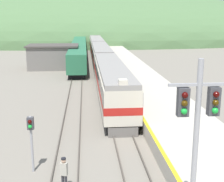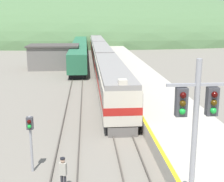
% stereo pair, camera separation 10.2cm
% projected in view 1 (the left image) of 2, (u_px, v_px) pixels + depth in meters
% --- Properties ---
extents(track_main, '(1.52, 180.00, 0.16)m').
position_uv_depth(track_main, '(96.00, 54.00, 75.50)').
color(track_main, '#4C443D').
rests_on(track_main, ground).
extents(track_siding, '(1.52, 180.00, 0.16)m').
position_uv_depth(track_siding, '(80.00, 54.00, 75.17)').
color(track_siding, '#4C443D').
rests_on(track_siding, ground).
extents(platform, '(5.82, 140.00, 1.11)m').
position_uv_depth(platform, '(125.00, 63.00, 56.38)').
color(platform, '#BCB5A5').
rests_on(platform, ground).
extents(distant_hills, '(187.85, 84.53, 35.65)m').
position_uv_depth(distant_hills, '(92.00, 39.00, 124.41)').
color(distant_hills, '#517547').
rests_on(distant_hills, ground).
extents(station_shed, '(8.63, 6.31, 4.09)m').
position_uv_depth(station_shed, '(53.00, 57.00, 53.78)').
color(station_shed, slate).
rests_on(station_shed, ground).
extents(express_train_lead_car, '(2.91, 20.76, 4.32)m').
position_uv_depth(express_train_lead_car, '(112.00, 82.00, 32.47)').
color(express_train_lead_car, black).
rests_on(express_train_lead_car, ground).
extents(carriage_second, '(2.90, 19.57, 3.96)m').
position_uv_depth(carriage_second, '(101.00, 57.00, 53.09)').
color(carriage_second, black).
rests_on(carriage_second, ground).
extents(carriage_third, '(2.90, 19.57, 3.96)m').
position_uv_depth(carriage_third, '(97.00, 46.00, 72.91)').
color(carriage_third, black).
rests_on(carriage_third, ground).
extents(carriage_fourth, '(2.90, 19.57, 3.96)m').
position_uv_depth(carriage_fourth, '(94.00, 40.00, 92.74)').
color(carriage_fourth, black).
rests_on(carriage_fourth, ground).
extents(siding_train, '(2.90, 45.12, 3.64)m').
position_uv_depth(siding_train, '(79.00, 51.00, 65.11)').
color(siding_train, black).
rests_on(siding_train, ground).
extents(signal_mast_main, '(2.20, 0.42, 7.37)m').
position_uv_depth(signal_mast_main, '(197.00, 130.00, 11.08)').
color(signal_mast_main, '#9E9EA3').
rests_on(signal_mast_main, ground).
extents(signal_post_siding, '(0.36, 0.42, 3.36)m').
position_uv_depth(signal_post_siding, '(31.00, 132.00, 17.50)').
color(signal_post_siding, '#9E9EA3').
rests_on(signal_post_siding, ground).
extents(track_worker, '(0.41, 0.32, 1.82)m').
position_uv_depth(track_worker, '(64.00, 172.00, 15.86)').
color(track_worker, '#2D2D33').
rests_on(track_worker, ground).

